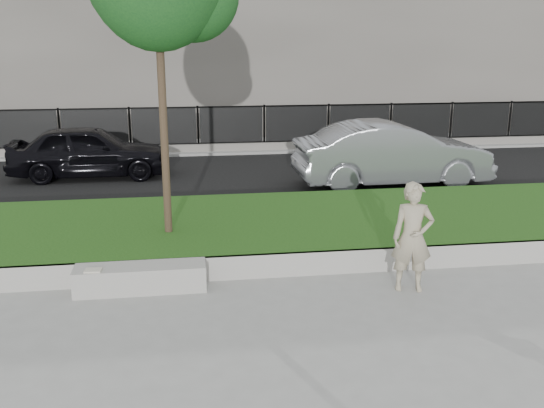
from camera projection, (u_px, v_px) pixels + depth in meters
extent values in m
plane|color=gray|center=(264.00, 305.00, 8.83)|extent=(90.00, 90.00, 0.00)
cube|color=#133A0E|center=(243.00, 230.00, 11.64)|extent=(34.00, 4.00, 0.40)
cube|color=#A29F97|center=(255.00, 266.00, 9.77)|extent=(34.00, 0.08, 0.40)
cube|color=black|center=(224.00, 176.00, 16.94)|extent=(34.00, 7.00, 0.04)
cube|color=gray|center=(215.00, 147.00, 21.22)|extent=(34.00, 3.00, 0.12)
cube|color=slate|center=(217.00, 147.00, 20.22)|extent=(32.00, 0.30, 0.24)
cube|color=black|center=(216.00, 128.00, 20.05)|extent=(32.00, 0.04, 1.50)
cube|color=black|center=(216.00, 107.00, 19.86)|extent=(32.00, 0.05, 0.05)
cube|color=black|center=(217.00, 143.00, 20.18)|extent=(32.00, 0.05, 0.05)
cube|color=#5D5852|center=(204.00, 8.00, 26.58)|extent=(34.00, 10.00, 10.00)
cube|color=#A29F97|center=(141.00, 278.00, 9.29)|extent=(1.99, 0.50, 0.41)
imported|color=tan|center=(412.00, 237.00, 9.16)|extent=(0.69, 0.53, 1.70)
cube|color=beige|center=(93.00, 270.00, 9.01)|extent=(0.26, 0.20, 0.03)
cylinder|color=#38281C|center=(161.00, 71.00, 10.15)|extent=(0.14, 0.14, 5.65)
imported|color=black|center=(89.00, 151.00, 16.56)|extent=(4.27, 1.73, 1.45)
imported|color=gray|center=(392.00, 154.00, 15.64)|extent=(5.05, 1.89, 1.65)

